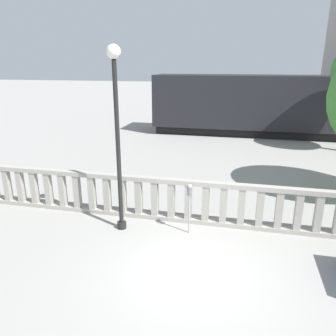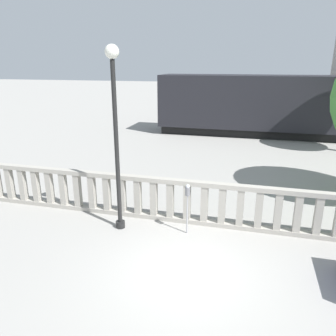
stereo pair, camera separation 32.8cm
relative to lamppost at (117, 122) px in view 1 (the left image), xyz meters
The scene contains 5 objects.
ground_plane 4.37m from the lamppost, 36.15° to the right, with size 160.00×160.00×0.00m, color gray.
balustrade 3.57m from the lamppost, 19.02° to the left, with size 15.82×0.24×1.39m.
lamppost is the anchor object (origin of this frame).
parking_meter 2.86m from the lamppost, ahead, with size 0.14×0.14×1.52m.
train_near 16.16m from the lamppost, 66.18° to the left, with size 18.16×3.03×4.57m.
Camera 1 is at (0.92, -6.54, 4.74)m, focal length 35.00 mm.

